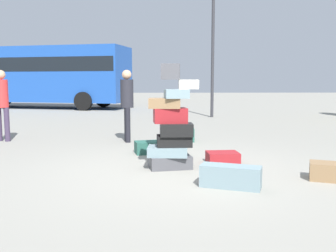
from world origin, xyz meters
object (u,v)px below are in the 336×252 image
Objects in this scene: suitcase_brown_left_side at (336,172)px; suitcase_maroon_foreground_far at (223,158)px; suitcase_slate_white_trunk at (231,176)px; lamp_post at (213,13)px; person_tourist_with_camera at (127,99)px; suitcase_teal_behind_tower at (150,147)px; suitcase_teal_right_side at (183,135)px; person_bearded_onlooker at (2,99)px; parked_bus at (39,73)px; suitcase_tower at (172,130)px.

suitcase_brown_left_side reaches higher than suitcase_maroon_foreground_far.
suitcase_slate_white_trunk is 0.13× the size of lamp_post.
suitcase_brown_left_side is at bearing 32.08° from person_tourist_with_camera.
suitcase_brown_left_side reaches higher than suitcase_teal_behind_tower.
lamp_post reaches higher than suitcase_slate_white_trunk.
suitcase_teal_right_side is 0.31× the size of person_bearded_onlooker.
suitcase_brown_left_side is at bearing 31.25° from suitcase_slate_white_trunk.
parked_bus reaches higher than suitcase_slate_white_trunk.
parked_bus is at bearing 102.30° from suitcase_teal_behind_tower.
suitcase_teal_behind_tower is 0.77× the size of suitcase_brown_left_side.
person_tourist_with_camera is (-0.55, 1.45, 0.87)m from suitcase_teal_behind_tower.
suitcase_slate_white_trunk is (0.38, -3.86, -0.01)m from suitcase_teal_right_side.
person_tourist_with_camera is at bearing 109.24° from suitcase_tower.
suitcase_tower reaches higher than suitcase_slate_white_trunk.
suitcase_teal_behind_tower is 2.65m from suitcase_slate_white_trunk.
suitcase_teal_right_side is 1.56m from person_tourist_with_camera.
suitcase_teal_right_side is 0.05× the size of parked_bus.
suitcase_slate_white_trunk is 0.48× the size of person_bearded_onlooker.
parked_bus reaches higher than suitcase_teal_right_side.
suitcase_tower reaches higher than suitcase_teal_behind_tower.
suitcase_brown_left_side is at bearing -50.91° from suitcase_teal_behind_tower.
suitcase_brown_left_side is 0.43× the size of person_tourist_with_camera.
person_tourist_with_camera is at bearing 97.63° from suitcase_teal_behind_tower.
parked_bus reaches higher than person_tourist_with_camera.
person_bearded_onlooker reaches higher than suitcase_teal_right_side.
suitcase_maroon_foreground_far is 5.47m from person_bearded_onlooker.
suitcase_teal_right_side is at bearing -44.59° from parked_bus.
lamp_post is (1.52, 5.94, 3.86)m from suitcase_teal_right_side.
suitcase_maroon_foreground_far is (0.90, 0.36, -0.53)m from suitcase_tower.
suitcase_maroon_foreground_far is (-1.42, 1.20, -0.03)m from suitcase_brown_left_side.
suitcase_slate_white_trunk is 1.50m from suitcase_maroon_foreground_far.
suitcase_teal_right_side is 0.95× the size of suitcase_maroon_foreground_far.
suitcase_teal_behind_tower is 1.03× the size of suitcase_maroon_foreground_far.
suitcase_brown_left_side is 0.07× the size of parked_bus.
suitcase_tower is 1.01× the size of person_bearded_onlooker.
suitcase_brown_left_side is at bearing -19.88° from suitcase_tower.
suitcase_slate_white_trunk is 1.12× the size of suitcase_brown_left_side.
lamp_post is (-0.43, 9.50, 3.89)m from suitcase_brown_left_side.
suitcase_tower reaches higher than person_tourist_with_camera.
suitcase_tower reaches higher than suitcase_brown_left_side.
suitcase_slate_white_trunk is at bearing -77.73° from suitcase_teal_behind_tower.
suitcase_teal_right_side is 0.93× the size of suitcase_teal_behind_tower.
suitcase_tower is at bearing 144.05° from suitcase_slate_white_trunk.
person_tourist_with_camera is 0.17× the size of parked_bus.
person_tourist_with_camera is at bearing 134.40° from suitcase_slate_white_trunk.
suitcase_teal_right_side is at bearing 15.30° from person_bearded_onlooker.
suitcase_maroon_foreground_far is (0.53, -2.36, -0.06)m from suitcase_teal_right_side.
parked_bus is 1.60× the size of lamp_post.
person_tourist_with_camera is at bearing -115.42° from lamp_post.
parked_bus reaches higher than suitcase_maroon_foreground_far.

